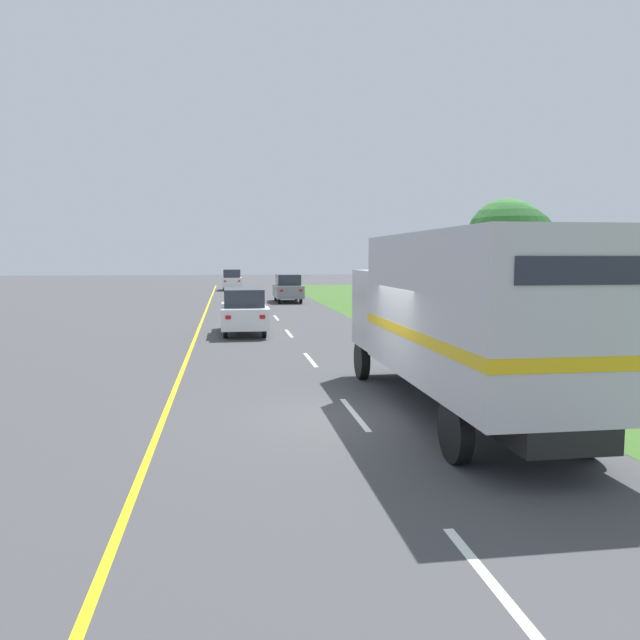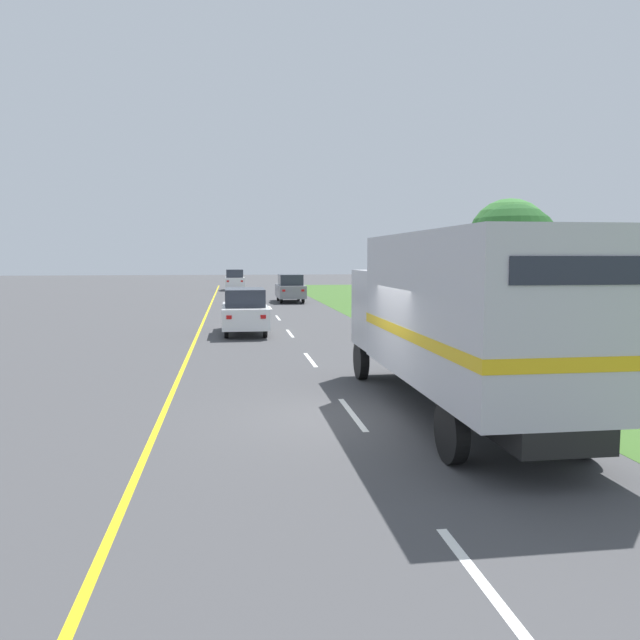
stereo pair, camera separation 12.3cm
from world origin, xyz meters
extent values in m
plane|color=#444447|center=(0.00, 0.00, 0.00)|extent=(200.00, 200.00, 0.00)
cube|color=#3D6628|center=(13.70, 20.48, 0.00)|extent=(20.00, 74.20, 0.01)
cube|color=yellow|center=(-3.70, 20.48, 0.00)|extent=(0.12, 74.20, 0.01)
cube|color=white|center=(0.00, -6.39, 0.00)|extent=(0.12, 2.60, 0.01)
cube|color=white|center=(0.00, 0.21, 0.00)|extent=(0.12, 2.60, 0.01)
cube|color=white|center=(0.00, 6.81, 0.00)|extent=(0.12, 2.60, 0.01)
cube|color=white|center=(0.00, 13.41, 0.00)|extent=(0.12, 2.60, 0.01)
cube|color=white|center=(0.00, 20.01, 0.00)|extent=(0.12, 2.60, 0.01)
cube|color=white|center=(0.00, 26.61, 0.00)|extent=(0.12, 2.60, 0.01)
cylinder|color=black|center=(0.91, 3.71, 0.50)|extent=(0.22, 1.00, 1.00)
cylinder|color=black|center=(3.02, 3.71, 0.50)|extent=(0.22, 1.00, 1.00)
cylinder|color=black|center=(0.91, -2.89, 0.50)|extent=(0.22, 1.00, 1.00)
cylinder|color=black|center=(3.02, -2.89, 0.50)|extent=(0.22, 1.00, 1.00)
cube|color=black|center=(1.96, 0.00, 0.68)|extent=(1.35, 8.78, 0.36)
cube|color=#B7B7BC|center=(1.96, -1.05, 2.19)|extent=(2.45, 6.68, 2.65)
cube|color=gold|center=(1.96, -1.05, 1.72)|extent=(2.47, 6.70, 0.20)
cube|color=#232833|center=(1.96, -4.40, 2.92)|extent=(1.84, 0.03, 0.36)
cube|color=#B7B7BC|center=(1.96, 3.34, 1.81)|extent=(2.35, 2.10, 1.90)
cube|color=#283342|center=(1.96, 4.40, 2.05)|extent=(2.08, 0.03, 0.85)
cylinder|color=black|center=(-2.54, 15.05, 0.33)|extent=(0.16, 0.66, 0.66)
cylinder|color=black|center=(-1.07, 15.05, 0.33)|extent=(0.16, 0.66, 0.66)
cylinder|color=black|center=(-2.54, 12.33, 0.33)|extent=(0.16, 0.66, 0.66)
cylinder|color=black|center=(-1.07, 12.33, 0.33)|extent=(0.16, 0.66, 0.66)
cube|color=white|center=(-1.81, 13.69, 0.74)|extent=(1.80, 4.39, 0.81)
cube|color=#282D38|center=(-1.81, 13.51, 1.49)|extent=(1.55, 2.41, 0.69)
cube|color=red|center=(-2.44, 11.49, 0.88)|extent=(0.20, 0.03, 0.14)
cube|color=red|center=(-1.18, 11.49, 0.88)|extent=(0.20, 0.03, 0.14)
cylinder|color=black|center=(0.95, 32.76, 0.33)|extent=(0.16, 0.66, 0.66)
cylinder|color=black|center=(2.43, 32.76, 0.33)|extent=(0.16, 0.66, 0.66)
cylinder|color=black|center=(0.95, 29.97, 0.33)|extent=(0.16, 0.66, 0.66)
cylinder|color=black|center=(2.43, 29.97, 0.33)|extent=(0.16, 0.66, 0.66)
cube|color=gray|center=(1.69, 31.36, 0.76)|extent=(1.80, 4.50, 0.85)
cube|color=#282D38|center=(1.69, 31.18, 1.55)|extent=(1.55, 2.47, 0.73)
cube|color=red|center=(1.06, 29.10, 0.91)|extent=(0.20, 0.03, 0.14)
cube|color=red|center=(2.32, 29.10, 0.91)|extent=(0.20, 0.03, 0.14)
cylinder|color=black|center=(-2.76, 48.80, 0.33)|extent=(0.16, 0.66, 0.66)
cylinder|color=black|center=(-1.29, 48.80, 0.33)|extent=(0.16, 0.66, 0.66)
cylinder|color=black|center=(-2.76, 46.35, 0.33)|extent=(0.16, 0.66, 0.66)
cylinder|color=black|center=(-1.29, 46.35, 0.33)|extent=(0.16, 0.66, 0.66)
cube|color=white|center=(-2.02, 47.58, 0.77)|extent=(1.80, 3.96, 0.88)
cube|color=#282D38|center=(-2.02, 47.42, 1.58)|extent=(1.55, 2.18, 0.74)
cube|color=red|center=(-2.65, 45.59, 0.92)|extent=(0.20, 0.03, 0.14)
cube|color=red|center=(-1.39, 45.59, 0.92)|extent=(0.20, 0.03, 0.14)
cylinder|color=#9E9EA3|center=(5.31, 8.00, 1.35)|extent=(0.09, 0.09, 2.70)
cylinder|color=#9E9EA3|center=(6.93, 8.00, 1.35)|extent=(0.09, 0.09, 2.70)
cube|color=brown|center=(6.12, 8.00, 1.99)|extent=(2.32, 0.06, 1.43)
cube|color=brown|center=(6.91, 8.00, 2.88)|extent=(0.74, 0.06, 0.32)
cube|color=silver|center=(6.12, 7.97, 1.99)|extent=(1.81, 0.02, 0.26)
cylinder|color=#4C3823|center=(8.58, 11.53, 0.92)|extent=(0.34, 0.34, 1.84)
sphere|color=#1E511E|center=(8.58, 11.53, 3.31)|extent=(3.68, 3.68, 3.68)
cylinder|color=brown|center=(12.52, 20.40, 1.15)|extent=(0.28, 0.28, 2.30)
sphere|color=#387A33|center=(12.52, 20.40, 4.04)|extent=(4.37, 4.37, 4.37)
camera|label=1|loc=(-2.44, -11.62, 3.08)|focal=35.00mm
camera|label=2|loc=(-2.32, -11.63, 3.08)|focal=35.00mm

